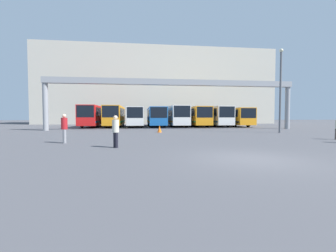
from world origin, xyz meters
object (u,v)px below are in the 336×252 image
bus_slot_6 (215,115)px  traffic_cone (160,129)px  bus_slot_1 (115,115)px  bus_slot_5 (195,115)px  bus_slot_7 (234,116)px  pedestrian_mid_left (116,131)px  lamp_post (281,87)px  bus_slot_4 (176,115)px  bus_slot_2 (136,116)px  bus_slot_0 (94,115)px  pedestrian_near_left (64,128)px  bus_slot_3 (156,116)px

bus_slot_6 → traffic_cone: size_ratio=14.98×
bus_slot_1 → bus_slot_5: 13.26m
bus_slot_5 → bus_slot_7: size_ratio=1.14×
pedestrian_mid_left → lamp_post: 18.01m
bus_slot_4 → bus_slot_2: bearing=178.8°
bus_slot_4 → lamp_post: lamp_post is taller
bus_slot_1 → bus_slot_0: bearing=170.9°
bus_slot_5 → lamp_post: size_ratio=1.42×
bus_slot_0 → bus_slot_1: (3.31, -0.53, -0.02)m
pedestrian_near_left → bus_slot_3: bearing=-36.0°
bus_slot_6 → lamp_post: lamp_post is taller
bus_slot_6 → lamp_post: (1.38, -15.82, 2.69)m
bus_slot_2 → bus_slot_7: bus_slot_2 is taller
bus_slot_0 → bus_slot_5: (16.57, -0.02, -0.06)m
bus_slot_2 → pedestrian_mid_left: 24.88m
bus_slot_4 → pedestrian_near_left: 24.64m
bus_slot_2 → pedestrian_near_left: 22.76m
traffic_cone → bus_slot_2: bearing=101.0°
bus_slot_5 → bus_slot_6: size_ratio=1.10×
bus_slot_1 → bus_slot_4: 9.94m
traffic_cone → pedestrian_mid_left: bearing=-106.4°
bus_slot_4 → bus_slot_7: size_ratio=1.02×
bus_slot_4 → bus_slot_0: bearing=177.3°
bus_slot_1 → bus_slot_6: size_ratio=1.00×
bus_slot_0 → bus_slot_2: bus_slot_0 is taller
bus_slot_1 → bus_slot_4: bus_slot_4 is taller
bus_slot_1 → pedestrian_mid_left: bearing=-83.6°
pedestrian_mid_left → lamp_post: lamp_post is taller
bus_slot_6 → traffic_cone: (-10.56, -13.81, -1.48)m
bus_slot_6 → pedestrian_mid_left: (-13.80, -24.80, -0.95)m
bus_slot_2 → pedestrian_near_left: size_ratio=6.14×
pedestrian_near_left → pedestrian_mid_left: (3.34, -2.44, -0.05)m
pedestrian_near_left → pedestrian_mid_left: bearing=-144.9°
lamp_post → pedestrian_mid_left: bearing=-149.4°
bus_slot_3 → bus_slot_7: 13.28m
bus_slot_0 → bus_slot_4: bearing=-2.7°
bus_slot_2 → traffic_cone: size_ratio=15.12×
pedestrian_mid_left → bus_slot_1: bearing=157.3°
bus_slot_1 → bus_slot_2: bearing=0.7°
lamp_post → bus_slot_2: bearing=132.7°
bus_slot_5 → bus_slot_6: 3.35m
lamp_post → bus_slot_0: bearing=142.4°
bus_slot_1 → pedestrian_near_left: bus_slot_1 is taller
bus_slot_2 → bus_slot_4: (6.63, -0.14, 0.13)m
bus_slot_7 → pedestrian_mid_left: bearing=-124.8°
bus_slot_1 → pedestrian_mid_left: 24.99m
pedestrian_mid_left → bus_slot_7: bearing=116.1°
bus_slot_5 → pedestrian_mid_left: bearing=-112.5°
bus_slot_1 → bus_slot_5: size_ratio=0.91×
pedestrian_mid_left → traffic_cone: (3.24, 11.00, -0.53)m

